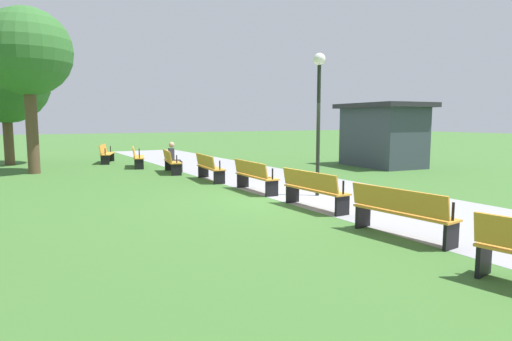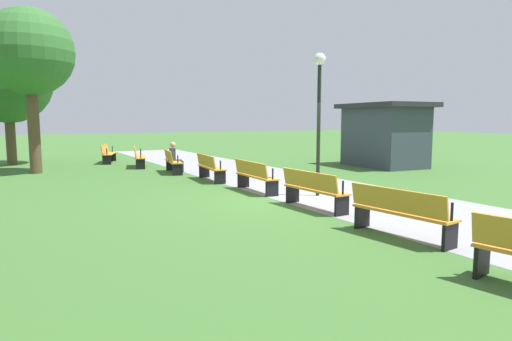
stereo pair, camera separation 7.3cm
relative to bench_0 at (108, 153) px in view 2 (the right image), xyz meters
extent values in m
plane|color=#3D6B2D|center=(12.20, 2.10, -0.48)|extent=(120.00, 120.00, 0.00)
cube|color=#939399|center=(12.20, 3.90, -0.47)|extent=(39.57, 4.07, 0.01)
cube|color=orange|center=(0.02, 0.07, -0.03)|extent=(1.94, 1.03, 0.04)
cube|color=orange|center=(-0.04, -0.12, 0.21)|extent=(1.83, 0.71, 0.40)
cube|color=black|center=(-0.82, 0.35, -0.26)|extent=(0.18, 0.37, 0.43)
cylinder|color=black|center=(-0.81, 0.37, 0.13)|extent=(0.06, 0.06, 0.30)
cube|color=black|center=(0.86, -0.22, -0.26)|extent=(0.18, 0.37, 0.43)
cylinder|color=black|center=(0.87, -0.20, 0.13)|extent=(0.06, 0.06, 0.30)
cube|color=orange|center=(2.66, 0.86, -0.03)|extent=(1.95, 0.91, 0.04)
cube|color=orange|center=(2.61, 0.67, 0.21)|extent=(1.86, 0.58, 0.40)
cube|color=black|center=(1.80, 1.09, -0.26)|extent=(0.15, 0.38, 0.43)
cylinder|color=black|center=(1.81, 1.11, 0.13)|extent=(0.05, 0.05, 0.30)
cube|color=black|center=(3.52, 0.64, -0.26)|extent=(0.15, 0.38, 0.43)
cylinder|color=black|center=(3.53, 0.66, 0.13)|extent=(0.05, 0.05, 0.30)
cube|color=orange|center=(5.35, 1.47, -0.03)|extent=(1.95, 0.78, 0.04)
cube|color=orange|center=(5.31, 1.27, 0.21)|extent=(1.89, 0.45, 0.40)
cube|color=black|center=(4.48, 1.63, -0.26)|extent=(0.13, 0.38, 0.43)
cylinder|color=black|center=(4.48, 1.65, 0.13)|extent=(0.05, 0.05, 0.30)
cube|color=black|center=(6.22, 1.30, -0.26)|extent=(0.13, 0.38, 0.43)
cylinder|color=black|center=(6.23, 1.32, 0.13)|extent=(0.05, 0.05, 0.30)
cube|color=orange|center=(8.08, 1.87, -0.03)|extent=(1.93, 0.65, 0.04)
cube|color=orange|center=(8.06, 1.67, 0.21)|extent=(1.90, 0.31, 0.40)
cube|color=black|center=(7.19, 1.97, -0.26)|extent=(0.10, 0.38, 0.43)
cylinder|color=black|center=(7.20, 1.99, 0.13)|extent=(0.05, 0.05, 0.30)
cube|color=black|center=(8.96, 1.77, -0.26)|extent=(0.10, 0.38, 0.43)
cylinder|color=black|center=(8.96, 1.79, 0.13)|extent=(0.05, 0.05, 0.30)
cube|color=orange|center=(10.83, 2.07, -0.03)|extent=(1.91, 0.51, 0.04)
cube|color=orange|center=(10.82, 1.87, 0.21)|extent=(1.90, 0.17, 0.40)
cube|color=black|center=(9.94, 2.10, -0.26)|extent=(0.07, 0.38, 0.43)
cylinder|color=black|center=(9.94, 2.12, 0.13)|extent=(0.05, 0.05, 0.30)
cube|color=black|center=(11.71, 2.04, -0.26)|extent=(0.07, 0.38, 0.43)
cylinder|color=black|center=(11.72, 2.06, 0.13)|extent=(0.05, 0.05, 0.30)
cube|color=orange|center=(13.58, 2.07, -0.03)|extent=(1.91, 0.51, 0.04)
cube|color=orange|center=(13.59, 1.87, 0.21)|extent=(1.90, 0.17, 0.40)
cube|color=black|center=(12.69, 2.04, -0.26)|extent=(0.07, 0.38, 0.43)
cylinder|color=black|center=(12.69, 2.06, 0.13)|extent=(0.05, 0.05, 0.30)
cube|color=black|center=(14.47, 2.10, -0.26)|extent=(0.07, 0.38, 0.43)
cylinder|color=black|center=(14.47, 2.12, 0.13)|extent=(0.05, 0.05, 0.30)
cube|color=orange|center=(16.33, 1.87, -0.03)|extent=(1.93, 0.65, 0.04)
cube|color=orange|center=(16.35, 1.67, 0.21)|extent=(1.90, 0.31, 0.40)
cube|color=black|center=(15.45, 1.77, -0.26)|extent=(0.10, 0.38, 0.43)
cylinder|color=black|center=(15.45, 1.79, 0.13)|extent=(0.05, 0.05, 0.30)
cube|color=black|center=(17.21, 1.97, -0.26)|extent=(0.10, 0.38, 0.43)
cylinder|color=black|center=(17.21, 1.99, 0.13)|extent=(0.05, 0.05, 0.30)
cube|color=black|center=(18.18, 1.30, -0.26)|extent=(0.13, 0.38, 0.43)
cylinder|color=black|center=(18.18, 1.32, 0.13)|extent=(0.05, 0.05, 0.30)
cube|color=#2D3347|center=(5.17, 1.48, 0.22)|extent=(0.35, 0.26, 0.50)
sphere|color=tan|center=(5.17, 1.50, 0.61)|extent=(0.22, 0.22, 0.22)
cylinder|color=#23232D|center=(5.11, 1.67, -0.05)|extent=(0.19, 0.38, 0.13)
cylinder|color=#23232D|center=(5.15, 1.85, -0.26)|extent=(0.13, 0.13, 0.43)
cylinder|color=#23232D|center=(5.29, 1.64, -0.05)|extent=(0.19, 0.38, 0.13)
cylinder|color=#23232D|center=(5.32, 1.82, -0.26)|extent=(0.13, 0.13, 0.43)
cylinder|color=brown|center=(2.89, -3.22, 1.29)|extent=(0.43, 0.43, 3.54)
sphere|color=#336B2D|center=(2.89, -3.22, 4.11)|extent=(3.24, 3.24, 3.24)
cylinder|color=brown|center=(-1.29, -4.01, 0.81)|extent=(0.42, 0.42, 2.58)
sphere|color=#336B2D|center=(-1.29, -4.01, 3.36)|extent=(3.87, 3.87, 3.87)
cylinder|color=black|center=(12.20, 3.19, 1.27)|extent=(0.10, 0.10, 3.50)
sphere|color=white|center=(12.20, 3.19, 3.16)|extent=(0.32, 0.32, 0.32)
cube|color=#38424C|center=(7.65, 10.32, 0.81)|extent=(3.60, 2.48, 2.57)
cube|color=#28282D|center=(7.65, 10.32, 2.20)|extent=(4.15, 3.02, 0.20)
camera|label=1|loc=(21.50, -4.06, 1.57)|focal=30.45mm
camera|label=2|loc=(21.53, -4.00, 1.57)|focal=30.45mm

